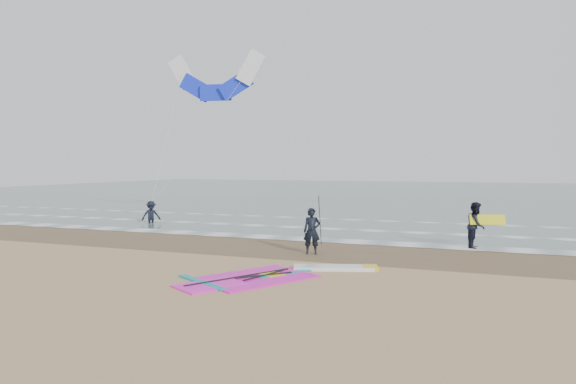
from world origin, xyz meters
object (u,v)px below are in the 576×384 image
at_px(windsurf_rig, 278,275).
at_px(person_wading, 151,209).
at_px(surf_kite, 216,81).
at_px(person_walking, 476,225).
at_px(person_standing, 312,231).

xyz_separation_m(windsurf_rig, person_wading, (-11.36, 9.86, 0.76)).
xyz_separation_m(windsurf_rig, surf_kite, (-8.84, 12.58, 7.89)).
bearing_deg(person_walking, person_standing, 131.27).
bearing_deg(person_wading, windsurf_rig, -85.54).
height_order(person_standing, person_walking, person_walking).
bearing_deg(person_walking, windsurf_rig, 153.07).
distance_m(windsurf_rig, person_wading, 15.06).
relative_size(windsurf_rig, person_wading, 3.31).
distance_m(windsurf_rig, person_walking, 8.97).
xyz_separation_m(person_standing, person_wading, (-11.14, 6.08, -0.04)).
bearing_deg(person_standing, windsurf_rig, -105.04).
xyz_separation_m(person_walking, surf_kite, (-14.07, 5.35, 7.04)).
distance_m(person_walking, surf_kite, 16.62).
distance_m(windsurf_rig, person_standing, 3.87).
xyz_separation_m(person_standing, person_walking, (5.46, 3.45, 0.06)).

